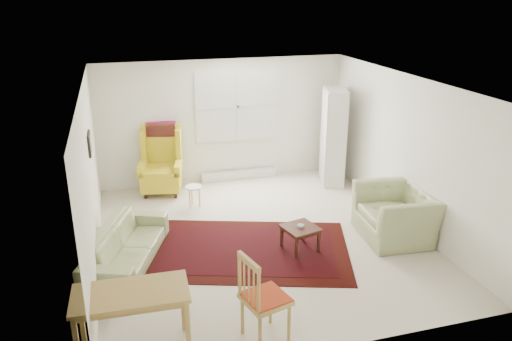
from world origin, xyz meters
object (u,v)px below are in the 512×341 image
object	(u,v)px
sofa	(126,238)
wingback_chair	(161,160)
desk	(133,322)
cabinet	(334,137)
desk_chair	(266,297)
coffee_table	(300,238)
armchair	(398,209)
stool	(194,196)

from	to	relation	value
sofa	wingback_chair	bearing A→B (deg)	3.95
sofa	desk	xyz separation A→B (m)	(0.01, -2.01, -0.00)
sofa	desk	bearing A→B (deg)	-158.98
cabinet	desk_chair	xyz separation A→B (m)	(-2.74, -4.31, -0.43)
coffee_table	cabinet	world-z (taller)	cabinet
sofa	wingback_chair	xyz separation A→B (m)	(0.77, 2.53, 0.28)
wingback_chair	desk_chair	world-z (taller)	wingback_chair
wingback_chair	desk_chair	xyz separation A→B (m)	(0.69, -4.70, -0.13)
cabinet	coffee_table	bearing A→B (deg)	-108.06
cabinet	desk	size ratio (longest dim) A/B	1.59
armchair	stool	xyz separation A→B (m)	(-2.94, 2.07, -0.28)
sofa	wingback_chair	size ratio (longest dim) A/B	1.44
desk_chair	coffee_table	bearing A→B (deg)	-46.82
stool	desk	xyz separation A→B (m)	(-1.25, -3.70, 0.19)
coffee_table	desk_chair	xyz separation A→B (m)	(-1.10, -1.80, 0.35)
armchair	stool	bearing A→B (deg)	-120.59
wingback_chair	desk	bearing A→B (deg)	-86.65
sofa	coffee_table	bearing A→B (deg)	-77.28
sofa	armchair	size ratio (longest dim) A/B	1.56
wingback_chair	cabinet	size ratio (longest dim) A/B	0.69
cabinet	wingback_chair	bearing A→B (deg)	-171.36
cabinet	desk_chair	distance (m)	5.13
sofa	armchair	distance (m)	4.22
stool	sofa	bearing A→B (deg)	-126.54
wingback_chair	desk_chair	size ratio (longest dim) A/B	1.23
armchair	wingback_chair	bearing A→B (deg)	-125.78
sofa	wingback_chair	world-z (taller)	wingback_chair
armchair	stool	distance (m)	3.61
desk	armchair	bearing A→B (deg)	21.33
desk_chair	sofa	bearing A→B (deg)	18.58
armchair	desk	bearing A→B (deg)	-64.20
wingback_chair	desk	size ratio (longest dim) A/B	1.10
stool	desk	world-z (taller)	desk
sofa	cabinet	bearing A→B (deg)	-42.11
desk	stool	bearing A→B (deg)	71.35
cabinet	desk_chair	world-z (taller)	cabinet
desk	desk_chair	world-z (taller)	desk_chair
coffee_table	desk	xyz separation A→B (m)	(-2.55, -1.64, 0.19)
wingback_chair	stool	distance (m)	1.08
stool	desk_chair	xyz separation A→B (m)	(0.20, -3.86, 0.34)
sofa	desk_chair	world-z (taller)	desk_chair
sofa	desk_chair	distance (m)	2.61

